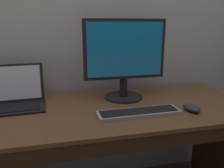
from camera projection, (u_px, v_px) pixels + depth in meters
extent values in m
cube|color=brown|center=(99.00, 110.00, 1.30)|extent=(1.81, 0.69, 0.02)
cube|color=#3D2716|center=(223.00, 147.00, 1.58)|extent=(0.05, 0.64, 0.71)
cube|color=#3D2716|center=(112.00, 147.00, 1.00)|extent=(1.74, 0.02, 0.07)
cube|color=black|center=(13.00, 109.00, 1.27)|extent=(0.37, 0.22, 0.01)
cube|color=black|center=(12.00, 108.00, 1.26)|extent=(0.31, 0.15, 0.00)
cube|color=black|center=(13.00, 83.00, 1.37)|extent=(0.36, 0.11, 0.22)
cube|color=silver|center=(13.00, 83.00, 1.36)|extent=(0.32, 0.09, 0.19)
cylinder|color=black|center=(123.00, 97.00, 1.48)|extent=(0.25, 0.25, 0.01)
cylinder|color=black|center=(123.00, 87.00, 1.46)|extent=(0.05, 0.05, 0.12)
cube|color=black|center=(125.00, 49.00, 1.38)|extent=(0.51, 0.03, 0.37)
cube|color=#198CD8|center=(126.00, 50.00, 1.37)|extent=(0.47, 0.00, 0.33)
cube|color=#BCBCC1|center=(139.00, 113.00, 1.20)|extent=(0.45, 0.12, 0.02)
cube|color=black|center=(139.00, 111.00, 1.20)|extent=(0.42, 0.10, 0.00)
ellipsoid|color=#38383D|center=(191.00, 108.00, 1.25)|extent=(0.09, 0.13, 0.04)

